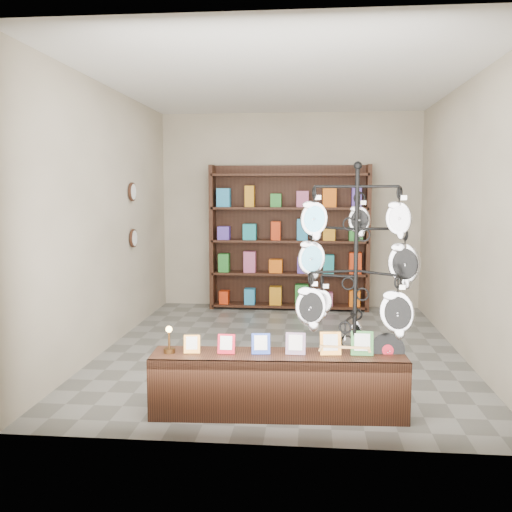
{
  "coord_description": "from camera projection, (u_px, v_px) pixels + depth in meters",
  "views": [
    {
      "loc": [
        0.33,
        -6.4,
        1.82
      ],
      "look_at": [
        -0.19,
        -1.0,
        1.19
      ],
      "focal_mm": 40.0,
      "sensor_mm": 36.0,
      "label": 1
    }
  ],
  "objects": [
    {
      "name": "back_shelving",
      "position": [
        289.0,
        242.0,
        8.72
      ],
      "size": [
        2.42,
        0.36,
        2.2
      ],
      "color": "black",
      "rests_on": "ground"
    },
    {
      "name": "ground",
      "position": [
        281.0,
        349.0,
        6.57
      ],
      "size": [
        5.0,
        5.0,
        0.0
      ],
      "primitive_type": "plane",
      "color": "slate",
      "rests_on": "ground"
    },
    {
      "name": "wall_clocks",
      "position": [
        133.0,
        215.0,
        7.37
      ],
      "size": [
        0.03,
        0.24,
        0.84
      ],
      "color": "black",
      "rests_on": "ground"
    },
    {
      "name": "display_tree",
      "position": [
        356.0,
        271.0,
        4.52
      ],
      "size": [
        1.05,
        0.97,
        2.04
      ],
      "rotation": [
        0.0,
        0.0,
        -0.15
      ],
      "color": "black",
      "rests_on": "ground"
    },
    {
      "name": "front_shelf",
      "position": [
        278.0,
        384.0,
        4.63
      ],
      "size": [
        2.07,
        0.53,
        0.73
      ],
      "rotation": [
        0.0,
        0.0,
        0.05
      ],
      "color": "black",
      "rests_on": "ground"
    },
    {
      "name": "room_envelope",
      "position": [
        282.0,
        188.0,
        6.35
      ],
      "size": [
        5.0,
        5.0,
        5.0
      ],
      "color": "beige",
      "rests_on": "ground"
    }
  ]
}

